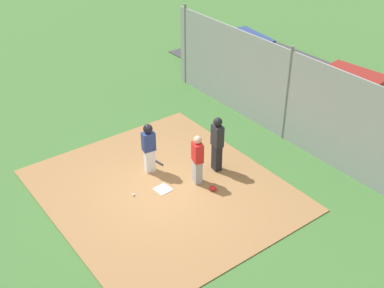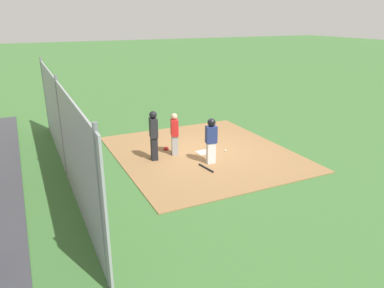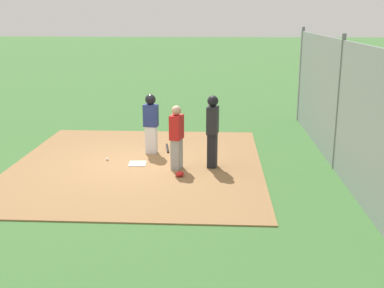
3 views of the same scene
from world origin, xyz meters
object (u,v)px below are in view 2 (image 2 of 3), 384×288
umpire (154,134)px  baseball_bat (206,168)px  runner (211,138)px  catcher_mask (166,148)px  home_plate (203,152)px  baseball (225,150)px  catcher (175,133)px

umpire → baseball_bat: 2.26m
runner → baseball_bat: (0.40, -0.40, -0.92)m
runner → catcher_mask: size_ratio=6.90×
umpire → catcher_mask: 1.42m
runner → home_plate: bearing=-2.9°
baseball_bat → baseball: size_ratio=11.11×
umpire → baseball_bat: bearing=-41.5°
baseball_bat → catcher_mask: catcher_mask is taller
runner → baseball: 1.61m
catcher → catcher_mask: (-0.60, -0.12, -0.77)m
catcher_mask → home_plate: bearing=52.3°
umpire → catcher_mask: umpire is taller
umpire → baseball_bat: umpire is taller
runner → catcher_mask: runner is taller
baseball → umpire: bearing=-98.1°
umpire → runner: (1.18, 1.71, -0.03)m
home_plate → catcher_mask: 1.48m
home_plate → baseball_bat: baseball_bat is taller
catcher → catcher_mask: bearing=117.6°
umpire → catcher: bearing=20.0°
home_plate → runner: runner is taller
catcher → home_plate: bearing=0.1°
home_plate → umpire: bearing=-93.9°
home_plate → catcher_mask: (-0.90, -1.17, 0.05)m
home_plate → runner: bearing=-12.2°
umpire → baseball: size_ratio=24.80×
home_plate → catcher: size_ratio=0.27×
runner → baseball_bat: runner is taller
baseball_bat → catcher_mask: size_ratio=3.43×
runner → baseball: (-0.78, 1.08, -0.91)m
catcher_mask → baseball_bat: bearing=12.9°
catcher → runner: size_ratio=0.97×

